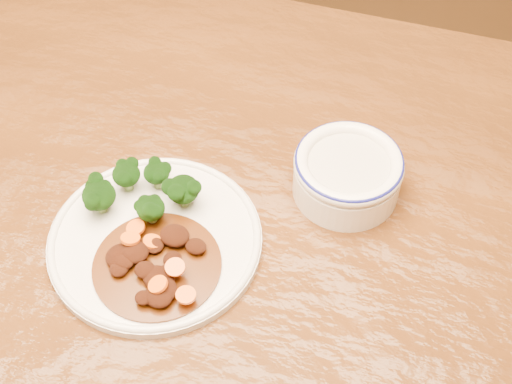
% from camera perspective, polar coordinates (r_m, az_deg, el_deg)
% --- Properties ---
extents(dining_table, '(1.59, 1.06, 0.75)m').
position_cam_1_polar(dining_table, '(0.92, -6.63, -4.70)').
color(dining_table, '#512A0E').
rests_on(dining_table, ground).
extents(dinner_plate, '(0.25, 0.25, 0.02)m').
position_cam_1_polar(dinner_plate, '(0.83, -8.07, -3.78)').
color(dinner_plate, silver).
rests_on(dinner_plate, dining_table).
extents(broccoli_florets, '(0.12, 0.09, 0.04)m').
position_cam_1_polar(broccoli_florets, '(0.84, -9.14, 0.20)').
color(broccoli_florets, '#76954D').
rests_on(broccoli_florets, dinner_plate).
extents(mince_stew, '(0.14, 0.14, 0.03)m').
position_cam_1_polar(mince_stew, '(0.79, -8.20, -5.78)').
color(mince_stew, '#4B2008').
rests_on(mince_stew, dinner_plate).
extents(dip_bowl, '(0.13, 0.13, 0.06)m').
position_cam_1_polar(dip_bowl, '(0.86, 7.33, 1.54)').
color(dip_bowl, white).
rests_on(dip_bowl, dining_table).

